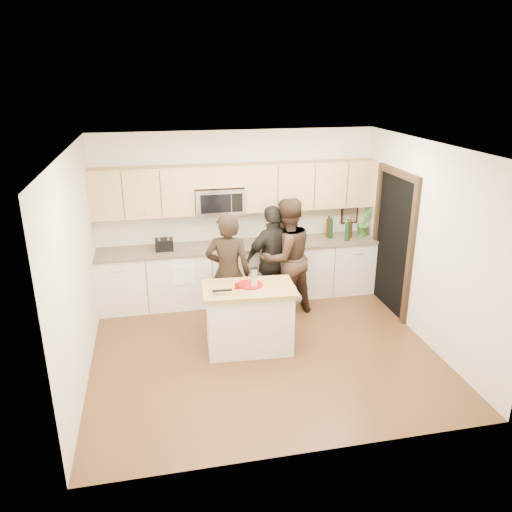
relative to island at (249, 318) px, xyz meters
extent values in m
plane|color=#56301D|center=(0.18, -0.09, -0.45)|extent=(4.50, 4.50, 0.00)
cube|color=beige|center=(0.18, 1.91, 0.90)|extent=(4.50, 0.02, 2.70)
cube|color=beige|center=(0.18, -2.09, 0.90)|extent=(4.50, 0.02, 2.70)
cube|color=beige|center=(-2.07, -0.09, 0.90)|extent=(0.02, 4.00, 2.70)
cube|color=beige|center=(2.43, -0.09, 0.90)|extent=(0.02, 4.00, 2.70)
cube|color=white|center=(0.18, -0.09, 2.25)|extent=(4.50, 4.00, 0.02)
cube|color=silver|center=(0.18, 1.60, 0.00)|extent=(4.50, 0.62, 0.90)
cube|color=#7C6752|center=(0.18, 1.59, 0.47)|extent=(4.50, 0.66, 0.04)
cube|color=tan|center=(-1.30, 1.75, 1.37)|extent=(1.55, 0.33, 0.75)
cube|color=tan|center=(1.34, 1.75, 1.37)|extent=(2.17, 0.33, 0.75)
cube|color=tan|center=(-0.13, 1.75, 1.58)|extent=(0.78, 0.33, 0.33)
cube|color=silver|center=(-0.13, 1.71, 1.20)|extent=(0.76, 0.40, 0.40)
cube|color=black|center=(-0.21, 1.51, 1.20)|extent=(0.47, 0.01, 0.29)
cube|color=black|center=(0.12, 1.51, 1.20)|extent=(0.17, 0.01, 0.29)
cube|color=black|center=(2.41, 0.81, 0.60)|extent=(0.02, 1.05, 2.10)
cube|color=black|center=(2.40, 0.24, 0.60)|extent=(0.06, 0.10, 2.10)
cube|color=black|center=(2.40, 1.39, 0.60)|extent=(0.06, 0.10, 2.10)
cube|color=black|center=(2.40, 0.81, 1.70)|extent=(0.06, 1.25, 0.10)
cube|color=black|center=(2.13, 1.90, 0.83)|extent=(0.30, 0.03, 0.38)
cube|color=tan|center=(2.13, 1.88, 0.83)|extent=(0.24, 0.00, 0.32)
cube|color=white|center=(-0.77, 1.29, 0.25)|extent=(0.34, 0.01, 0.48)
cube|color=white|center=(-0.77, 1.58, 0.48)|extent=(0.34, 0.60, 0.01)
cube|color=silver|center=(0.00, 0.00, -0.03)|extent=(1.14, 0.71, 0.85)
cube|color=#A87446|center=(0.00, 0.00, 0.42)|extent=(1.24, 0.77, 0.05)
cylinder|color=maroon|center=(0.03, 0.06, 0.45)|extent=(0.34, 0.34, 0.02)
cube|color=silver|center=(0.06, -0.03, 0.59)|extent=(0.08, 0.05, 0.25)
cube|color=black|center=(0.06, -0.03, 0.72)|extent=(0.09, 0.06, 0.02)
cylinder|color=#690D0B|center=(-0.17, -0.05, 0.49)|extent=(0.06, 0.06, 0.09)
cube|color=#A87446|center=(-0.30, -0.11, 0.45)|extent=(0.29, 0.18, 0.02)
cube|color=black|center=(-0.36, -0.09, 0.47)|extent=(0.25, 0.05, 0.02)
cube|color=silver|center=(-0.42, -0.18, 0.47)|extent=(0.19, 0.03, 0.01)
cube|color=black|center=(-1.02, 1.58, 0.57)|extent=(0.27, 0.22, 0.18)
cube|color=silver|center=(-1.09, 1.58, 0.66)|extent=(0.03, 0.16, 0.00)
cube|color=silver|center=(-0.95, 1.58, 0.66)|extent=(0.03, 0.16, 0.00)
cylinder|color=black|center=(1.70, 1.63, 0.67)|extent=(0.07, 0.07, 0.36)
cylinder|color=#391D0A|center=(1.68, 1.69, 0.67)|extent=(0.08, 0.08, 0.36)
cylinder|color=#A09B7E|center=(1.98, 1.61, 0.66)|extent=(0.07, 0.07, 0.34)
cylinder|color=#391D0A|center=(2.02, 1.58, 0.64)|extent=(0.07, 0.07, 0.31)
cylinder|color=black|center=(1.92, 1.43, 0.67)|extent=(0.07, 0.07, 0.37)
imported|color=#3B7E32|center=(2.28, 1.63, 0.72)|extent=(0.32, 0.33, 0.47)
imported|color=black|center=(-0.18, 0.58, 0.42)|extent=(0.73, 0.58, 1.76)
imported|color=black|center=(0.75, 0.94, 0.46)|extent=(1.07, 0.95, 1.82)
imported|color=black|center=(0.58, 1.02, 0.40)|extent=(1.07, 0.68, 1.70)
camera|label=1|loc=(-1.13, -5.84, 3.06)|focal=35.00mm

